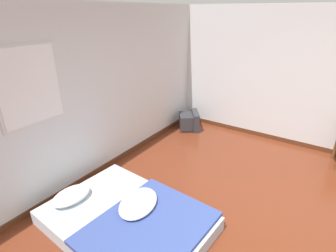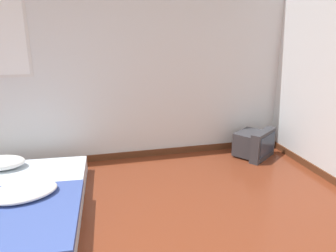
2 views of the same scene
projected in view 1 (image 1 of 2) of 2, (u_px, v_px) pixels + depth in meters
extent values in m
plane|color=maroon|center=(259.00, 250.00, 2.95)|extent=(20.00, 20.00, 0.00)
cube|color=silver|center=(84.00, 99.00, 3.81)|extent=(8.34, 0.06, 2.60)
cube|color=#562D19|center=(95.00, 172.00, 4.30)|extent=(8.34, 0.02, 0.09)
cube|color=silver|center=(29.00, 86.00, 3.07)|extent=(0.81, 0.01, 0.98)
cube|color=white|center=(30.00, 86.00, 3.06)|extent=(0.74, 0.01, 0.91)
cube|color=silver|center=(318.00, 82.00, 4.70)|extent=(0.06, 7.77, 2.60)
cube|color=#562D19|center=(303.00, 145.00, 5.18)|extent=(0.02, 7.77, 0.09)
cube|color=silver|center=(126.00, 221.00, 3.23)|extent=(1.52, 2.05, 0.19)
ellipsoid|color=white|center=(71.00, 196.00, 3.42)|extent=(0.54, 0.37, 0.14)
cube|color=#384C93|center=(149.00, 227.00, 2.98)|extent=(1.49, 1.23, 0.05)
ellipsoid|color=silver|center=(138.00, 203.00, 3.26)|extent=(0.71, 0.56, 0.11)
cube|color=#333338|center=(186.00, 121.00, 5.92)|extent=(0.53, 0.50, 0.32)
cube|color=#333338|center=(195.00, 120.00, 5.93)|extent=(0.51, 0.42, 0.40)
cube|color=#283342|center=(198.00, 120.00, 5.93)|extent=(0.36, 0.27, 0.29)
cube|color=brown|center=(335.00, 149.00, 4.69)|extent=(0.04, 0.04, 0.41)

